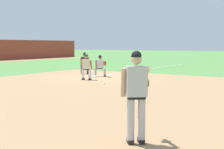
# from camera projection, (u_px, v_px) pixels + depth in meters

# --- Properties ---
(ground_plane) EXTENTS (160.00, 160.00, 0.00)m
(ground_plane) POSITION_uv_depth(u_px,v_px,m) (94.00, 77.00, 19.04)
(ground_plane) COLOR #518942
(infield_dirt_patch) EXTENTS (18.00, 18.00, 0.01)m
(infield_dirt_patch) POSITION_uv_depth(u_px,v_px,m) (104.00, 93.00, 12.63)
(infield_dirt_patch) COLOR #A87F56
(infield_dirt_patch) RESTS_ON ground
(foul_line_stripe) EXTENTS (14.77, 0.10, 0.00)m
(foul_line_stripe) POSITION_uv_depth(u_px,v_px,m) (148.00, 69.00, 25.18)
(foul_line_stripe) COLOR white
(foul_line_stripe) RESTS_ON ground
(first_base_bag) EXTENTS (0.38, 0.38, 0.09)m
(first_base_bag) POSITION_uv_depth(u_px,v_px,m) (94.00, 76.00, 19.03)
(first_base_bag) COLOR white
(first_base_bag) RESTS_ON ground
(baseball) EXTENTS (0.07, 0.07, 0.07)m
(baseball) POSITION_uv_depth(u_px,v_px,m) (105.00, 83.00, 15.67)
(baseball) COLOR white
(baseball) RESTS_ON ground
(pitcher) EXTENTS (0.85, 0.56, 1.86)m
(pitcher) POSITION_uv_depth(u_px,v_px,m) (137.00, 91.00, 6.17)
(pitcher) COLOR black
(pitcher) RESTS_ON ground
(first_baseman) EXTENTS (0.78, 1.07, 1.34)m
(first_baseman) POSITION_uv_depth(u_px,v_px,m) (100.00, 65.00, 19.32)
(first_baseman) COLOR black
(first_baseman) RESTS_ON ground
(baserunner) EXTENTS (0.58, 0.67, 1.46)m
(baserunner) POSITION_uv_depth(u_px,v_px,m) (86.00, 66.00, 17.44)
(baserunner) COLOR black
(baserunner) RESTS_ON ground
(umpire) EXTENTS (0.67, 0.68, 1.46)m
(umpire) POSITION_uv_depth(u_px,v_px,m) (85.00, 62.00, 21.07)
(umpire) COLOR black
(umpire) RESTS_ON ground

